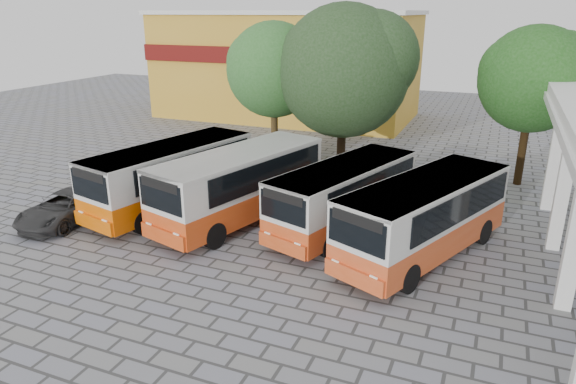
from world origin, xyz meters
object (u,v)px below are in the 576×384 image
at_px(bus_far_left, 171,173).
at_px(parked_car, 66,207).
at_px(bus_far_right, 425,214).
at_px(bus_centre_right, 344,193).
at_px(bus_centre_left, 240,182).

xyz_separation_m(bus_far_left, parked_car, (-3.26, -2.88, -1.03)).
relative_size(bus_far_left, bus_far_right, 1.00).
height_order(bus_centre_right, bus_far_right, bus_far_right).
bearing_deg(bus_centre_left, bus_far_left, -164.24).
distance_m(bus_centre_right, bus_far_right, 3.49).
height_order(bus_far_left, bus_centre_right, bus_far_left).
distance_m(bus_centre_left, bus_centre_right, 4.26).
bearing_deg(bus_far_left, bus_far_right, 10.51).
distance_m(bus_far_left, bus_centre_right, 7.58).
xyz_separation_m(bus_far_right, parked_car, (-14.08, -2.36, -1.00)).
bearing_deg(bus_far_left, bus_centre_left, 13.44).
height_order(bus_centre_right, parked_car, bus_centre_right).
bearing_deg(bus_far_left, bus_centre_right, 18.47).
height_order(bus_centre_left, parked_car, bus_centre_left).
distance_m(bus_far_right, parked_car, 14.31).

